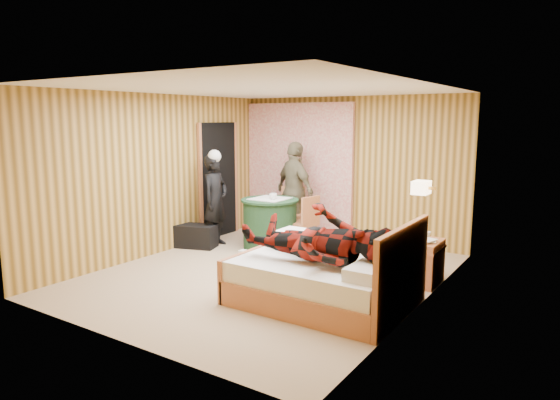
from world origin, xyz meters
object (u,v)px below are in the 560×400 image
Objects in this scene: wall_lamp at (421,188)px; woman_standing at (215,201)px; man_at_table at (295,191)px; nightstand at (423,261)px; round_table at (270,223)px; duffel_bag at (196,236)px; bed at (325,277)px; chair_far at (292,209)px; chair_near at (306,219)px; man_on_bed at (318,227)px.

woman_standing is (-3.57, 0.38, -0.53)m from wall_lamp.
nightstand is at bearing -179.07° from man_at_table.
round_table reaches higher than duffel_bag.
duffel_bag is at bearing -149.39° from round_table.
man_at_table is (-1.91, 2.45, 0.57)m from bed.
chair_far is 1.04× the size of chair_near.
man_on_bed reaches higher than duffel_bag.
woman_standing is at bearing 151.18° from man_on_bed.
man_on_bed reaches higher than woman_standing.
round_table is (-2.71, 0.73, -0.88)m from wall_lamp.
duffel_bag is at bearing -176.42° from nightstand.
man_at_table is at bearing 156.05° from nightstand.
woman_standing is at bearing 37.10° from duffel_bag.
round_table is (-1.91, 1.66, 0.12)m from bed.
woman_standing is (0.20, 0.28, 0.58)m from duffel_bag.
chair_far is 1.39× the size of duffel_bag.
woman_standing is 1.43m from man_at_table.
man_at_table is at bearing 128.02° from bed.
chair_far is 0.61× the size of woman_standing.
chair_near is at bearing 158.58° from man_at_table.
round_table is 0.90m from man_at_table.
man_on_bed reaches higher than bed.
round_table is at bearing 135.71° from man_on_bed.
chair_near is at bearing 125.97° from bed.
round_table is 1.05× the size of chair_near.
man_at_table is (1.07, 1.42, 0.67)m from duffel_bag.
bed is at bearing -40.96° from round_table.
round_table reaches higher than nightstand.
bed is 1.47m from nightstand.
chair_near is at bearing 18.54° from round_table.
nightstand is 0.39× the size of woman_standing.
wall_lamp is 2.46m from chair_near.
chair_far is at bearing 157.25° from nightstand.
duffel_bag is 0.39× the size of man_at_table.
woman_standing is (-0.84, -1.08, 0.23)m from chair_far.
chair_far is at bearing -120.02° from chair_near.
nightstand is at bearing -14.22° from duffel_bag.
chair_near is (-1.34, 1.85, 0.23)m from bed.
wall_lamp is 1.58m from bed.
bed reaches higher than duffel_bag.
round_table is 0.99m from woman_standing.
chair_far is 1.75m from duffel_bag.
man_on_bed is (0.02, -0.23, 0.64)m from bed.
wall_lamp is at bearing 175.64° from man_at_table.
round_table is at bearing 171.53° from nightstand.
chair_near is (-2.14, 0.92, -0.78)m from wall_lamp.
duffel_bag is (-1.63, -0.82, -0.33)m from chair_near.
man_at_table reaches higher than woman_standing.
man_on_bed reaches higher than man_at_table.
wall_lamp is 3.63m from woman_standing.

